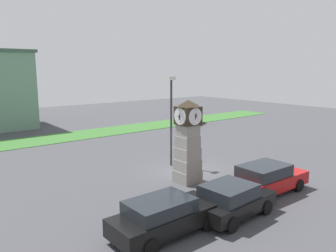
{
  "coord_description": "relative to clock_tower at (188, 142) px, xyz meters",
  "views": [
    {
      "loc": [
        -13.28,
        -14.41,
        6.25
      ],
      "look_at": [
        -0.58,
        1.45,
        2.69
      ],
      "focal_mm": 35.0,
      "sensor_mm": 36.0,
      "label": 1
    }
  ],
  "objects": [
    {
      "name": "ground_plane",
      "position": [
        1.45,
        1.37,
        -2.26
      ],
      "size": [
        80.25,
        80.25,
        0.0
      ],
      "primitive_type": "plane",
      "color": "#424247"
    },
    {
      "name": "clock_tower",
      "position": [
        0.0,
        0.0,
        0.0
      ],
      "size": [
        1.41,
        1.37,
        4.61
      ],
      "color": "gray",
      "rests_on": "ground_plane"
    },
    {
      "name": "bollard_near_tower",
      "position": [
        -2.38,
        -4.55,
        -1.76
      ],
      "size": [
        0.31,
        0.31,
        1.0
      ],
      "color": "maroon",
      "rests_on": "ground_plane"
    },
    {
      "name": "bollard_mid_row",
      "position": [
        -1.17,
        -3.78,
        -1.75
      ],
      "size": [
        0.26,
        0.26,
        1.02
      ],
      "color": "#333338",
      "rests_on": "ground_plane"
    },
    {
      "name": "bollard_far_row",
      "position": [
        -0.08,
        -3.35,
        -1.74
      ],
      "size": [
        0.26,
        0.26,
        1.04
      ],
      "color": "#333338",
      "rests_on": "ground_plane"
    },
    {
      "name": "bollard_end_row",
      "position": [
        1.12,
        -2.68,
        -1.81
      ],
      "size": [
        0.24,
        0.24,
        0.9
      ],
      "color": "maroon",
      "rests_on": "ground_plane"
    },
    {
      "name": "car_navy_sedan",
      "position": [
        -4.64,
        -3.88,
        -1.51
      ],
      "size": [
        4.53,
        1.96,
        1.46
      ],
      "color": "black",
      "rests_on": "ground_plane"
    },
    {
      "name": "car_near_tower",
      "position": [
        -1.47,
        -4.43,
        -1.52
      ],
      "size": [
        3.95,
        2.17,
        1.46
      ],
      "color": "black",
      "rests_on": "ground_plane"
    },
    {
      "name": "car_by_building",
      "position": [
        2.02,
        -3.75,
        -1.49
      ],
      "size": [
        4.61,
        2.08,
        1.51
      ],
      "color": "#A51111",
      "rests_on": "ground_plane"
    },
    {
      "name": "car_far_lot",
      "position": [
        13.26,
        14.2,
        -1.47
      ],
      "size": [
        4.45,
        3.45,
        1.59
      ],
      "color": "silver",
      "rests_on": "ground_plane"
    },
    {
      "name": "street_lamp_near_road",
      "position": [
        1.29,
        3.02,
        1.12
      ],
      "size": [
        0.5,
        0.24,
        5.79
      ],
      "color": "#333338",
      "rests_on": "ground_plane"
    },
    {
      "name": "grass_verge_far",
      "position": [
        3.58,
        16.09,
        -2.24
      ],
      "size": [
        48.15,
        4.3,
        0.04
      ],
      "primitive_type": "cube",
      "color": "#386B2D",
      "rests_on": "ground_plane"
    }
  ]
}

